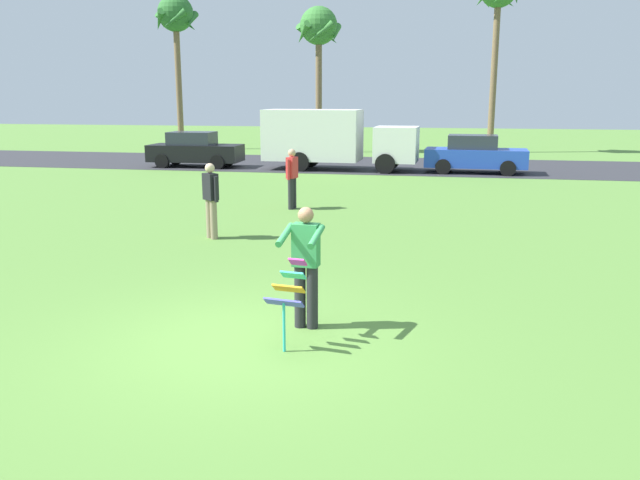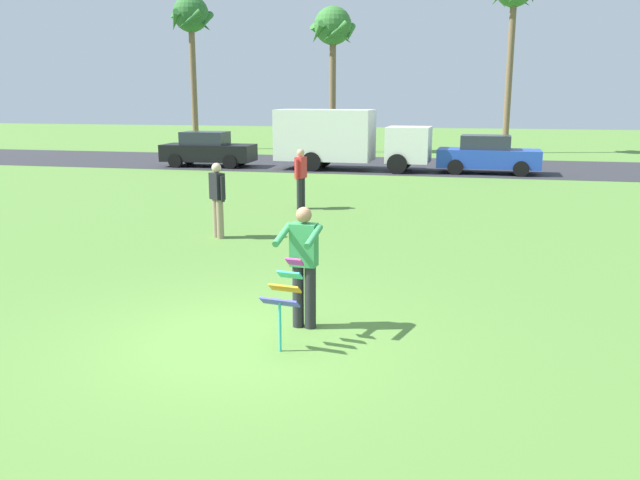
% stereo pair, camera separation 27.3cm
% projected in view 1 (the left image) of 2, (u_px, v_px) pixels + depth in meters
% --- Properties ---
extents(ground_plane, '(120.00, 120.00, 0.00)m').
position_uv_depth(ground_plane, '(243.00, 342.00, 8.62)').
color(ground_plane, '#568438').
extents(road_strip, '(120.00, 8.00, 0.01)m').
position_uv_depth(road_strip, '(392.00, 165.00, 30.44)').
color(road_strip, '#2D2D33').
rests_on(road_strip, ground).
extents(person_kite_flyer, '(0.57, 0.68, 1.73)m').
position_uv_depth(person_kite_flyer, '(306.00, 263.00, 8.95)').
color(person_kite_flyer, '#26262B').
rests_on(person_kite_flyer, ground).
extents(kite_held, '(0.53, 0.67, 1.13)m').
position_uv_depth(kite_held, '(289.00, 291.00, 8.29)').
color(kite_held, '#D83399').
rests_on(kite_held, ground).
extents(parked_car_black, '(4.25, 1.93, 1.60)m').
position_uv_depth(parked_car_black, '(195.00, 150.00, 29.66)').
color(parked_car_black, black).
rests_on(parked_car_black, ground).
extents(parked_truck_white_box, '(6.76, 2.27, 2.62)m').
position_uv_depth(parked_truck_white_box, '(331.00, 138.00, 28.31)').
color(parked_truck_white_box, silver).
rests_on(parked_truck_white_box, ground).
extents(parked_car_blue, '(4.26, 1.96, 1.60)m').
position_uv_depth(parked_car_blue, '(475.00, 155.00, 27.28)').
color(parked_car_blue, '#2347B7').
rests_on(parked_car_blue, ground).
extents(palm_tree_left_near, '(2.58, 2.71, 8.98)m').
position_uv_depth(palm_tree_left_near, '(176.00, 21.00, 37.97)').
color(palm_tree_left_near, brown).
rests_on(palm_tree_left_near, ground).
extents(palm_tree_right_near, '(2.58, 2.71, 8.08)m').
position_uv_depth(palm_tree_right_near, '(319.00, 32.00, 36.07)').
color(palm_tree_right_near, brown).
rests_on(palm_tree_right_near, ground).
extents(person_walker_near, '(0.29, 0.56, 1.73)m').
position_uv_depth(person_walker_near, '(292.00, 177.00, 18.57)').
color(person_walker_near, '#26262B').
rests_on(person_walker_near, ground).
extents(person_walker_far, '(0.47, 0.40, 1.73)m').
position_uv_depth(person_walker_far, '(211.00, 198.00, 14.68)').
color(person_walker_far, gray).
rests_on(person_walker_far, ground).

